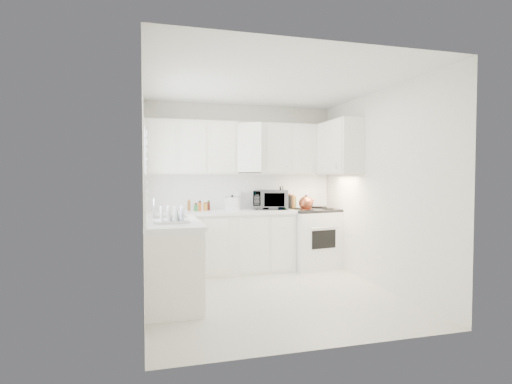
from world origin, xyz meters
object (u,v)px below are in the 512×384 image
object	(u,v)px
stove	(313,230)
microwave	(271,198)
tea_kettle	(306,202)
dish_rack	(171,214)
rice_cooker	(232,203)
utensil_crock	(281,198)

from	to	relation	value
stove	microwave	size ratio (longest dim) A/B	2.23
stove	tea_kettle	distance (m)	0.52
stove	microwave	bearing A→B (deg)	164.59
tea_kettle	microwave	xyz separation A→B (m)	(-0.50, 0.24, 0.07)
stove	dish_rack	distance (m)	2.73
microwave	stove	bearing A→B (deg)	11.68
rice_cooker	utensil_crock	xyz separation A→B (m)	(0.75, -0.13, 0.07)
tea_kettle	rice_cooker	bearing A→B (deg)	176.47
tea_kettle	microwave	distance (m)	0.56
rice_cooker	dish_rack	world-z (taller)	rice_cooker
rice_cooker	dish_rack	bearing A→B (deg)	-116.79
utensil_crock	dish_rack	bearing A→B (deg)	-142.94
dish_rack	stove	bearing A→B (deg)	27.95
rice_cooker	utensil_crock	size ratio (longest dim) A/B	0.61
tea_kettle	rice_cooker	xyz separation A→B (m)	(-1.12, 0.23, -0.00)
stove	tea_kettle	bearing A→B (deg)	-146.92
rice_cooker	dish_rack	distance (m)	1.77
stove	tea_kettle	world-z (taller)	stove
tea_kettle	microwave	world-z (taller)	microwave
stove	rice_cooker	size ratio (longest dim) A/B	5.23
rice_cooker	microwave	bearing A→B (deg)	8.44
microwave	rice_cooker	world-z (taller)	microwave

